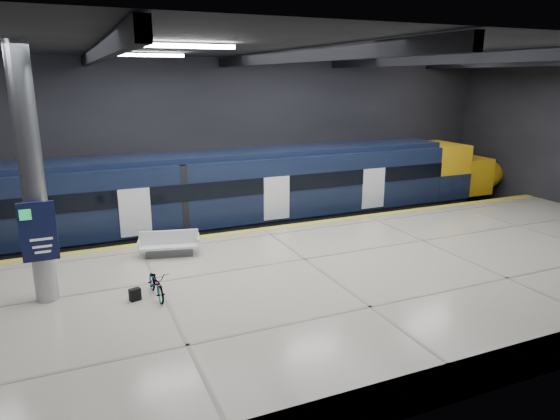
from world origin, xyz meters
TOP-DOWN VIEW (x-y plane):
  - ground at (0.00, 0.00)m, footprint 30.00×30.00m
  - room_shell at (-0.00, 0.00)m, footprint 30.10×16.10m
  - platform at (0.00, -2.50)m, footprint 30.00×11.00m
  - safety_strip at (0.00, 2.75)m, footprint 30.00×0.40m
  - rails at (0.00, 5.50)m, footprint 30.00×1.52m
  - train at (-0.08, 5.50)m, footprint 29.40×2.84m
  - bench at (-4.16, 1.18)m, footprint 2.20×1.30m
  - bicycle at (-5.17, -2.05)m, footprint 0.64×1.56m
  - pannier_bag at (-5.77, -2.05)m, footprint 0.34×0.26m
  - info_column at (-8.00, -1.03)m, footprint 0.90×0.78m

SIDE VIEW (x-z plane):
  - ground at x=0.00m, z-range 0.00..0.00m
  - rails at x=0.00m, z-range 0.00..0.16m
  - platform at x=0.00m, z-range 0.00..1.10m
  - safety_strip at x=0.00m, z-range 1.10..1.11m
  - pannier_bag at x=-5.77m, z-range 1.10..1.45m
  - bench at x=-4.16m, z-range 0.96..1.88m
  - bicycle at x=-5.17m, z-range 1.10..1.90m
  - train at x=-0.08m, z-range 0.16..3.95m
  - info_column at x=-8.00m, z-range 1.01..7.91m
  - room_shell at x=0.00m, z-range 1.69..9.74m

